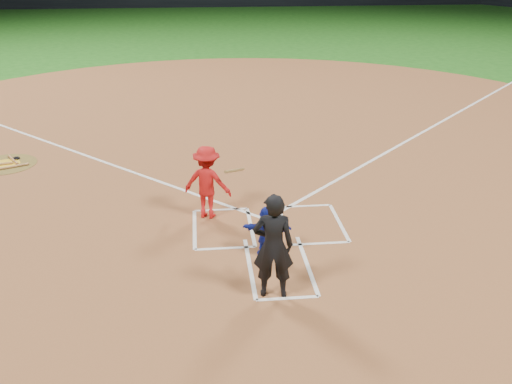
{
  "coord_description": "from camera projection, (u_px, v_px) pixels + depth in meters",
  "views": [
    {
      "loc": [
        -1.4,
        -11.01,
        5.64
      ],
      "look_at": [
        -0.3,
        -0.4,
        1.0
      ],
      "focal_mm": 40.0,
      "sensor_mm": 36.0,
      "label": 1
    }
  ],
  "objects": [
    {
      "name": "bat_weight_donut",
      "position": [
        16.0,
        158.0,
        16.25
      ],
      "size": [
        0.19,
        0.19,
        0.05
      ],
      "primitive_type": "torus",
      "color": "black",
      "rests_on": "on_deck_circle"
    },
    {
      "name": "chalk_markings",
      "position": [
        246.0,
        147.0,
        17.24
      ],
      "size": [
        28.35,
        17.32,
        0.01
      ],
      "color": "white",
      "rests_on": "home_plate_dirt"
    },
    {
      "name": "on_deck_logo",
      "position": [
        5.0,
        164.0,
        15.87
      ],
      "size": [
        0.8,
        0.8,
        0.0
      ],
      "primitive_type": "cylinder",
      "color": "yellow",
      "rests_on": "on_deck_circle"
    },
    {
      "name": "catcher",
      "position": [
        267.0,
        231.0,
        11.05
      ],
      "size": [
        1.0,
        0.49,
        1.04
      ],
      "primitive_type": "imported",
      "rotation": [
        0.0,
        0.0,
        2.94
      ],
      "color": "#121F93",
      "rests_on": "home_plate_dirt"
    },
    {
      "name": "umpire",
      "position": [
        273.0,
        246.0,
        9.61
      ],
      "size": [
        0.75,
        0.53,
        1.91
      ],
      "primitive_type": "imported",
      "rotation": [
        0.0,
        0.0,
        3.03
      ],
      "color": "black",
      "rests_on": "home_plate_dirt"
    },
    {
      "name": "on_deck_bat_a",
      "position": [
        13.0,
        160.0,
        16.1
      ],
      "size": [
        0.49,
        0.75,
        0.06
      ],
      "primitive_type": "cylinder",
      "rotation": [
        1.57,
        0.0,
        0.54
      ],
      "color": "#A3693B",
      "rests_on": "on_deck_circle"
    },
    {
      "name": "on_deck_bat_c",
      "position": [
        13.0,
        166.0,
        15.62
      ],
      "size": [
        0.79,
        0.41,
        0.06
      ],
      "primitive_type": "cylinder",
      "rotation": [
        1.57,
        0.0,
        2.0
      ],
      "color": "#AA713E",
      "rests_on": "on_deck_circle"
    },
    {
      "name": "batter_at_plate",
      "position": [
        207.0,
        182.0,
        12.54
      ],
      "size": [
        1.45,
        0.99,
        1.65
      ],
      "color": "red",
      "rests_on": "home_plate_dirt"
    },
    {
      "name": "on_deck_circle",
      "position": [
        5.0,
        164.0,
        15.88
      ],
      "size": [
        1.7,
        1.7,
        0.01
      ],
      "primitive_type": "cylinder",
      "color": "brown",
      "rests_on": "home_plate_dirt"
    },
    {
      "name": "home_plate_dirt",
      "position": [
        244.0,
        140.0,
        17.9
      ],
      "size": [
        28.0,
        28.0,
        0.01
      ],
      "primitive_type": "cylinder",
      "color": "brown",
      "rests_on": "ground"
    },
    {
      "name": "home_plate",
      "position": [
        268.0,
        225.0,
        12.42
      ],
      "size": [
        0.6,
        0.6,
        0.02
      ],
      "primitive_type": "cylinder",
      "rotation": [
        0.0,
        0.0,
        3.14
      ],
      "color": "white",
      "rests_on": "home_plate_dirt"
    },
    {
      "name": "ground",
      "position": [
        268.0,
        226.0,
        12.43
      ],
      "size": [
        120.0,
        120.0,
        0.0
      ],
      "primitive_type": "plane",
      "color": "#1B5916",
      "rests_on": "ground"
    }
  ]
}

